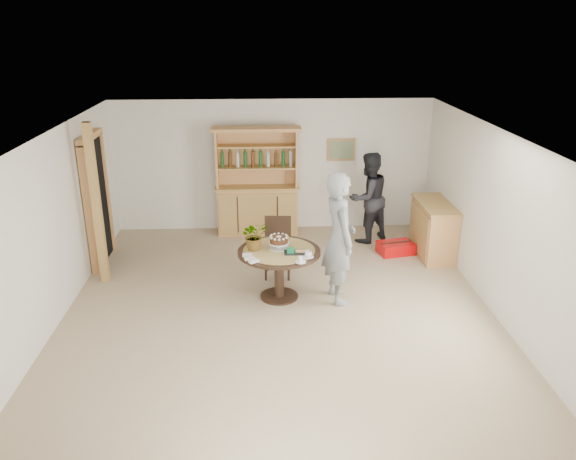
{
  "coord_description": "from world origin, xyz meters",
  "views": [
    {
      "loc": [
        -0.21,
        -6.93,
        3.88
      ],
      "look_at": [
        0.15,
        0.55,
        1.05
      ],
      "focal_mm": 35.0,
      "sensor_mm": 36.0,
      "label": 1
    }
  ],
  "objects_px": {
    "dining_chair": "(278,243)",
    "red_suitcase": "(396,248)",
    "sideboard": "(434,229)",
    "teen_boy": "(339,238)",
    "dining_table": "(279,260)",
    "hutch": "(257,198)",
    "adult_person": "(368,198)"
  },
  "relations": [
    {
      "from": "hutch",
      "to": "teen_boy",
      "type": "xyz_separation_m",
      "value": [
        1.17,
        -2.83,
        0.27
      ]
    },
    {
      "from": "sideboard",
      "to": "dining_chair",
      "type": "height_order",
      "value": "dining_chair"
    },
    {
      "from": "dining_chair",
      "to": "hutch",
      "type": "bearing_deg",
      "value": 103.67
    },
    {
      "from": "red_suitcase",
      "to": "teen_boy",
      "type": "bearing_deg",
      "value": -139.43
    },
    {
      "from": "dining_table",
      "to": "teen_boy",
      "type": "distance_m",
      "value": 0.93
    },
    {
      "from": "hutch",
      "to": "sideboard",
      "type": "xyz_separation_m",
      "value": [
        3.04,
        -1.24,
        -0.22
      ]
    },
    {
      "from": "sideboard",
      "to": "teen_boy",
      "type": "relative_size",
      "value": 0.65
    },
    {
      "from": "hutch",
      "to": "teen_boy",
      "type": "bearing_deg",
      "value": -67.57
    },
    {
      "from": "sideboard",
      "to": "teen_boy",
      "type": "xyz_separation_m",
      "value": [
        -1.87,
        -1.59,
        0.49
      ]
    },
    {
      "from": "dining_chair",
      "to": "red_suitcase",
      "type": "xyz_separation_m",
      "value": [
        2.1,
        0.74,
        -0.43
      ]
    },
    {
      "from": "sideboard",
      "to": "dining_table",
      "type": "bearing_deg",
      "value": -151.31
    },
    {
      "from": "hutch",
      "to": "teen_boy",
      "type": "relative_size",
      "value": 1.06
    },
    {
      "from": "dining_chair",
      "to": "adult_person",
      "type": "distance_m",
      "value": 2.19
    },
    {
      "from": "dining_table",
      "to": "adult_person",
      "type": "bearing_deg",
      "value": 52.42
    },
    {
      "from": "red_suitcase",
      "to": "sideboard",
      "type": "bearing_deg",
      "value": -19.46
    },
    {
      "from": "teen_boy",
      "to": "red_suitcase",
      "type": "distance_m",
      "value": 2.26
    },
    {
      "from": "dining_chair",
      "to": "red_suitcase",
      "type": "bearing_deg",
      "value": 23.33
    },
    {
      "from": "adult_person",
      "to": "red_suitcase",
      "type": "relative_size",
      "value": 2.48
    },
    {
      "from": "dining_chair",
      "to": "teen_boy",
      "type": "height_order",
      "value": "teen_boy"
    },
    {
      "from": "red_suitcase",
      "to": "dining_table",
      "type": "bearing_deg",
      "value": -155.8
    },
    {
      "from": "dining_chair",
      "to": "red_suitcase",
      "type": "relative_size",
      "value": 1.41
    },
    {
      "from": "sideboard",
      "to": "dining_chair",
      "type": "distance_m",
      "value": 2.8
    },
    {
      "from": "adult_person",
      "to": "sideboard",
      "type": "bearing_deg",
      "value": 115.55
    },
    {
      "from": "hutch",
      "to": "teen_boy",
      "type": "distance_m",
      "value": 3.07
    },
    {
      "from": "hutch",
      "to": "dining_table",
      "type": "relative_size",
      "value": 1.7
    },
    {
      "from": "hutch",
      "to": "red_suitcase",
      "type": "distance_m",
      "value": 2.75
    },
    {
      "from": "adult_person",
      "to": "dining_chair",
      "type": "bearing_deg",
      "value": 9.17
    },
    {
      "from": "dining_table",
      "to": "red_suitcase",
      "type": "height_order",
      "value": "dining_table"
    },
    {
      "from": "hutch",
      "to": "sideboard",
      "type": "height_order",
      "value": "hutch"
    },
    {
      "from": "dining_chair",
      "to": "red_suitcase",
      "type": "height_order",
      "value": "dining_chair"
    },
    {
      "from": "dining_table",
      "to": "sideboard",
      "type": "bearing_deg",
      "value": 28.69
    },
    {
      "from": "sideboard",
      "to": "red_suitcase",
      "type": "height_order",
      "value": "sideboard"
    }
  ]
}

